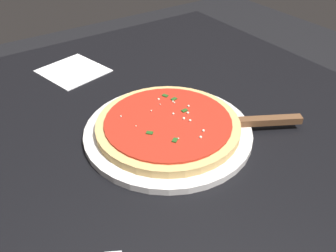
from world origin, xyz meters
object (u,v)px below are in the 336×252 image
(serving_plate, at_px, (168,132))
(pizza, at_px, (168,125))
(napkin_folded_right, at_px, (73,71))
(pizza_server, at_px, (249,122))

(serving_plate, relative_size, pizza, 1.17)
(napkin_folded_right, bearing_deg, serving_plate, 8.00)
(pizza_server, bearing_deg, pizza, -119.05)
(pizza_server, xyz_separation_m, napkin_folded_right, (-0.43, -0.19, -0.02))
(pizza, xyz_separation_m, napkin_folded_right, (-0.36, -0.05, -0.02))
(pizza_server, relative_size, napkin_folded_right, 1.43)
(pizza, distance_m, napkin_folded_right, 0.36)
(serving_plate, height_order, pizza_server, pizza_server)
(pizza_server, distance_m, napkin_folded_right, 0.47)
(serving_plate, distance_m, pizza_server, 0.16)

